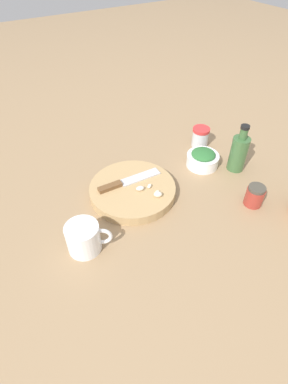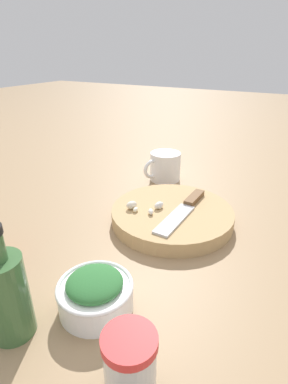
{
  "view_description": "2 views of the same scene",
  "coord_description": "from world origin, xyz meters",
  "px_view_note": "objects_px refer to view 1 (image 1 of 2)",
  "views": [
    {
      "loc": [
        0.4,
        0.54,
        0.67
      ],
      "look_at": [
        0.05,
        -0.03,
        0.04
      ],
      "focal_mm": 28.0,
      "sensor_mm": 36.0,
      "label": 1
    },
    {
      "loc": [
        -0.49,
        -0.31,
        0.36
      ],
      "look_at": [
        0.02,
        -0.03,
        0.08
      ],
      "focal_mm": 28.0,
      "sensor_mm": 36.0,
      "label": 2
    }
  ],
  "objects_px": {
    "spice_jar": "(200,137)",
    "honey_jar": "(255,196)",
    "cutting_board": "(133,190)",
    "coffee_mug": "(84,238)",
    "oil_bottle": "(239,152)",
    "chef_knife": "(126,182)",
    "herb_bowl": "(203,158)",
    "garlic_cloves": "(150,191)"
  },
  "relations": [
    {
      "from": "cutting_board",
      "to": "coffee_mug",
      "type": "height_order",
      "value": "coffee_mug"
    },
    {
      "from": "honey_jar",
      "to": "chef_knife",
      "type": "bearing_deg",
      "value": -40.29
    },
    {
      "from": "honey_jar",
      "to": "oil_bottle",
      "type": "height_order",
      "value": "oil_bottle"
    },
    {
      "from": "coffee_mug",
      "to": "oil_bottle",
      "type": "relative_size",
      "value": 0.67
    },
    {
      "from": "cutting_board",
      "to": "oil_bottle",
      "type": "distance_m",
      "value": 0.39
    },
    {
      "from": "coffee_mug",
      "to": "honey_jar",
      "type": "height_order",
      "value": "coffee_mug"
    },
    {
      "from": "chef_knife",
      "to": "spice_jar",
      "type": "relative_size",
      "value": 2.84
    },
    {
      "from": "herb_bowl",
      "to": "honey_jar",
      "type": "relative_size",
      "value": 1.68
    },
    {
      "from": "coffee_mug",
      "to": "oil_bottle",
      "type": "bearing_deg",
      "value": -175.61
    },
    {
      "from": "chef_knife",
      "to": "coffee_mug",
      "type": "distance_m",
      "value": 0.25
    },
    {
      "from": "cutting_board",
      "to": "honey_jar",
      "type": "relative_size",
      "value": 4.0
    },
    {
      "from": "honey_jar",
      "to": "oil_bottle",
      "type": "relative_size",
      "value": 0.4
    },
    {
      "from": "garlic_cloves",
      "to": "cutting_board",
      "type": "bearing_deg",
      "value": -59.12
    },
    {
      "from": "honey_jar",
      "to": "cutting_board",
      "type": "bearing_deg",
      "value": -38.15
    },
    {
      "from": "chef_knife",
      "to": "oil_bottle",
      "type": "distance_m",
      "value": 0.4
    },
    {
      "from": "garlic_cloves",
      "to": "coffee_mug",
      "type": "distance_m",
      "value": 0.26
    },
    {
      "from": "cutting_board",
      "to": "chef_knife",
      "type": "distance_m",
      "value": 0.03
    },
    {
      "from": "chef_knife",
      "to": "spice_jar",
      "type": "xyz_separation_m",
      "value": [
        -0.37,
        -0.08,
        0.0
      ]
    },
    {
      "from": "spice_jar",
      "to": "honey_jar",
      "type": "distance_m",
      "value": 0.35
    },
    {
      "from": "spice_jar",
      "to": "coffee_mug",
      "type": "height_order",
      "value": "coffee_mug"
    },
    {
      "from": "cutting_board",
      "to": "herb_bowl",
      "type": "distance_m",
      "value": 0.29
    },
    {
      "from": "chef_knife",
      "to": "herb_bowl",
      "type": "distance_m",
      "value": 0.3
    },
    {
      "from": "chef_knife",
      "to": "honey_jar",
      "type": "height_order",
      "value": "honey_jar"
    },
    {
      "from": "herb_bowl",
      "to": "oil_bottle",
      "type": "bearing_deg",
      "value": 139.79
    },
    {
      "from": "cutting_board",
      "to": "spice_jar",
      "type": "relative_size",
      "value": 3.62
    },
    {
      "from": "spice_jar",
      "to": "coffee_mug",
      "type": "bearing_deg",
      "value": 21.33
    },
    {
      "from": "spice_jar",
      "to": "honey_jar",
      "type": "relative_size",
      "value": 1.11
    },
    {
      "from": "oil_bottle",
      "to": "coffee_mug",
      "type": "bearing_deg",
      "value": 4.39
    },
    {
      "from": "cutting_board",
      "to": "herb_bowl",
      "type": "xyz_separation_m",
      "value": [
        -0.29,
        -0.0,
        0.01
      ]
    },
    {
      "from": "garlic_cloves",
      "to": "spice_jar",
      "type": "xyz_separation_m",
      "value": [
        -0.33,
        -0.16,
        -0.0
      ]
    },
    {
      "from": "cutting_board",
      "to": "spice_jar",
      "type": "bearing_deg",
      "value": -163.72
    },
    {
      "from": "cutting_board",
      "to": "spice_jar",
      "type": "xyz_separation_m",
      "value": [
        -0.36,
        -0.11,
        0.02
      ]
    },
    {
      "from": "cutting_board",
      "to": "oil_bottle",
      "type": "xyz_separation_m",
      "value": [
        -0.38,
        0.07,
        0.05
      ]
    },
    {
      "from": "garlic_cloves",
      "to": "honey_jar",
      "type": "xyz_separation_m",
      "value": [
        -0.27,
        0.18,
        -0.01
      ]
    },
    {
      "from": "coffee_mug",
      "to": "oil_bottle",
      "type": "distance_m",
      "value": 0.6
    },
    {
      "from": "chef_knife",
      "to": "oil_bottle",
      "type": "relative_size",
      "value": 1.25
    },
    {
      "from": "herb_bowl",
      "to": "coffee_mug",
      "type": "bearing_deg",
      "value": 13.5
    },
    {
      "from": "garlic_cloves",
      "to": "coffee_mug",
      "type": "height_order",
      "value": "coffee_mug"
    },
    {
      "from": "chef_knife",
      "to": "herb_bowl",
      "type": "height_order",
      "value": "herb_bowl"
    },
    {
      "from": "chef_knife",
      "to": "coffee_mug",
      "type": "height_order",
      "value": "coffee_mug"
    },
    {
      "from": "garlic_cloves",
      "to": "honey_jar",
      "type": "bearing_deg",
      "value": 145.78
    },
    {
      "from": "herb_bowl",
      "to": "honey_jar",
      "type": "distance_m",
      "value": 0.24
    }
  ]
}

